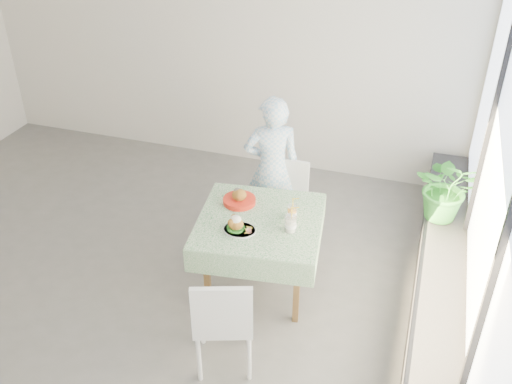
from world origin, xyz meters
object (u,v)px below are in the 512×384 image
(chair_near, at_px, (224,336))
(main_dish, at_px, (238,226))
(chair_far, at_px, (283,219))
(juice_cup_orange, at_px, (292,213))
(cafe_table, at_px, (260,246))
(potted_plant, at_px, (448,188))
(diner, at_px, (272,169))

(chair_near, bearing_deg, main_dish, 101.11)
(chair_far, bearing_deg, juice_cup_orange, -69.06)
(cafe_table, bearing_deg, potted_plant, 30.85)
(chair_far, relative_size, juice_cup_orange, 3.45)
(chair_far, distance_m, main_dish, 1.09)
(cafe_table, height_order, chair_near, chair_near)
(diner, distance_m, potted_plant, 1.64)
(juice_cup_orange, relative_size, potted_plant, 0.39)
(main_dish, bearing_deg, chair_far, 81.60)
(juice_cup_orange, bearing_deg, chair_near, -102.91)
(chair_far, xyz_separation_m, chair_near, (0.00, -1.67, 0.02))
(cafe_table, relative_size, juice_cup_orange, 4.70)
(juice_cup_orange, xyz_separation_m, potted_plant, (1.24, 0.79, 0.02))
(cafe_table, relative_size, chair_far, 1.36)
(chair_far, xyz_separation_m, diner, (-0.16, 0.11, 0.49))
(cafe_table, height_order, main_dish, main_dish)
(diner, relative_size, potted_plant, 2.36)
(main_dish, distance_m, juice_cup_orange, 0.49)
(cafe_table, xyz_separation_m, potted_plant, (1.50, 0.89, 0.36))
(cafe_table, bearing_deg, chair_near, -88.97)
(chair_far, height_order, juice_cup_orange, juice_cup_orange)
(main_dish, height_order, juice_cup_orange, juice_cup_orange)
(chair_near, xyz_separation_m, main_dish, (-0.14, 0.72, 0.50))
(cafe_table, relative_size, diner, 0.77)
(potted_plant, bearing_deg, chair_near, -129.00)
(main_dish, bearing_deg, juice_cup_orange, 39.50)
(chair_near, bearing_deg, cafe_table, 91.03)
(chair_far, height_order, diner, diner)
(diner, height_order, potted_plant, diner)
(juice_cup_orange, height_order, potted_plant, potted_plant)
(potted_plant, bearing_deg, diner, -178.28)
(cafe_table, bearing_deg, diner, 99.70)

